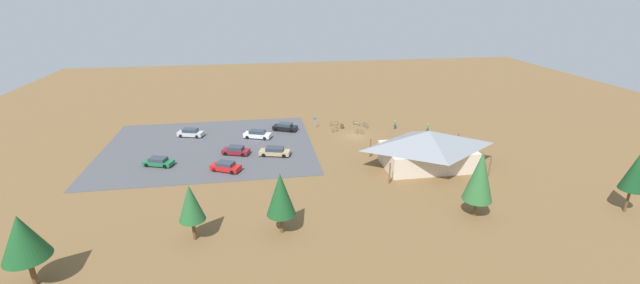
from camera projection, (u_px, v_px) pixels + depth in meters
The scene contains 28 objects.
ground at pixel (356, 136), 73.97m from camera, with size 160.00×160.00×0.00m, color brown.
parking_lot_asphalt at pixel (209, 147), 68.93m from camera, with size 34.49×28.16×0.05m, color #4C4C51.
bike_pavilion at pixel (428, 147), 60.49m from camera, with size 15.00×9.92×5.59m.
trash_bin at pixel (342, 126), 77.81m from camera, with size 0.60×0.60×0.90m, color brown.
lot_sign at pixel (315, 121), 77.71m from camera, with size 0.56×0.08×2.20m.
pine_center at pixel (480, 176), 46.39m from camera, with size 3.38×3.38×8.10m.
pine_east at pixel (191, 203), 42.11m from camera, with size 2.73×2.73×6.40m.
pine_far_east at pixel (636, 171), 47.19m from camera, with size 2.73×2.73×7.64m.
pine_mideast at pixel (281, 194), 43.31m from camera, with size 3.14×3.14×7.04m.
pine_far_west at pixel (22, 237), 35.22m from camera, with size 3.92×3.92×7.11m.
bicycle_teal_lone_east at pixel (365, 125), 78.57m from camera, with size 0.73×1.65×0.88m.
bicycle_blue_by_bin at pixel (420, 142), 70.06m from camera, with size 0.48×1.63×0.82m.
bicycle_silver_yard_right at pixel (441, 146), 68.45m from camera, with size 0.77×1.46×0.82m.
bicycle_orange_yard_front at pixel (335, 130), 76.16m from camera, with size 1.50×0.97×0.84m.
bicycle_green_lone_west at pixel (449, 139), 71.67m from camera, with size 1.79×0.48×0.82m.
bicycle_yellow_edge_south at pixel (334, 124), 79.59m from camera, with size 1.75×0.48×0.83m.
bicycle_white_trailside at pixel (357, 123), 79.86m from camera, with size 1.13×1.30×0.86m.
bicycle_red_mid_cluster at pixel (360, 132), 75.06m from camera, with size 1.44×0.89×0.83m.
bicycle_purple_near_sign at pixel (451, 144), 69.30m from camera, with size 1.71×0.72×0.88m.
car_green_mid_lot at pixel (158, 162), 61.37m from camera, with size 4.71×3.16×1.29m.
car_tan_end_stall at pixel (275, 151), 65.09m from camera, with size 5.10×3.03×1.40m.
car_white_back_corner at pixel (257, 134), 72.63m from camera, with size 5.06×3.34×1.46m.
car_black_second_row at pixel (285, 127), 76.50m from camera, with size 4.84×3.52×1.44m.
car_silver_inner_stall at pixel (190, 133), 73.39m from camera, with size 4.79×2.98×1.47m.
car_red_by_curb at pixel (226, 166), 59.57m from camera, with size 4.66×3.57×1.42m.
car_maroon_aisle_side at pixel (236, 150), 65.56m from camera, with size 4.62×3.12×1.37m.
visitor_near_lot at pixel (428, 128), 75.23m from camera, with size 0.40×0.39×1.82m.
visitor_at_bikes at pixel (395, 124), 77.59m from camera, with size 0.38×0.36×1.74m.
Camera 1 is at (17.47, 67.68, 25.05)m, focal length 23.03 mm.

